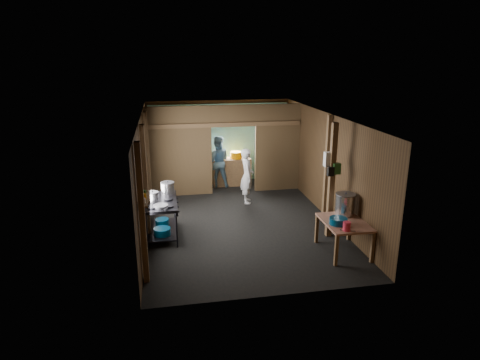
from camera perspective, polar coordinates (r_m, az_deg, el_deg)
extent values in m
cube|color=black|center=(10.54, -0.20, -5.42)|extent=(4.50, 7.00, 0.00)
cube|color=#2C2C2B|center=(9.85, -0.21, 8.71)|extent=(4.50, 7.00, 0.00)
cube|color=#432D17|center=(13.49, -2.85, 5.30)|extent=(4.50, 0.00, 2.60)
cube|color=#432D17|center=(6.89, 4.99, -6.24)|extent=(4.50, 0.00, 2.60)
cube|color=#432D17|center=(9.99, -13.02, 0.75)|extent=(0.00, 7.00, 2.60)
cube|color=#432D17|center=(10.74, 11.71, 1.95)|extent=(0.00, 7.00, 2.60)
cube|color=brown|center=(12.11, -8.26, 3.81)|extent=(1.85, 0.10, 2.60)
cube|color=brown|center=(12.55, 5.12, 4.38)|extent=(1.35, 0.10, 2.60)
cube|color=brown|center=(12.09, -0.90, 8.78)|extent=(1.30, 0.10, 0.60)
cube|color=#6CC0B2|center=(13.44, -2.82, 5.04)|extent=(4.40, 0.06, 2.50)
cube|color=brown|center=(13.21, -1.19, 1.16)|extent=(1.20, 0.50, 0.85)
cylinder|color=white|center=(13.32, -1.76, 7.79)|extent=(0.20, 0.03, 0.20)
cube|color=brown|center=(7.52, -13.20, -4.63)|extent=(0.10, 0.12, 2.60)
cube|color=brown|center=(9.22, -12.76, -0.58)|extent=(0.10, 0.12, 2.60)
cube|color=brown|center=(11.14, -12.44, 2.45)|extent=(0.10, 0.12, 2.60)
cube|color=brown|center=(10.53, 11.75, 1.66)|extent=(0.10, 0.12, 2.60)
cube|color=brown|center=(9.43, 12.36, -0.15)|extent=(0.12, 0.12, 2.60)
cube|color=brown|center=(12.04, -2.04, 7.54)|extent=(4.40, 0.12, 0.12)
cylinder|color=slate|center=(10.28, -12.84, 3.24)|extent=(0.03, 0.34, 0.34)
cylinder|color=black|center=(10.70, -12.74, 3.22)|extent=(0.03, 0.30, 0.30)
cube|color=brown|center=(7.95, -12.89, -2.64)|extent=(0.14, 0.80, 0.03)
cylinder|color=white|center=(7.69, -12.99, -2.80)|extent=(0.07, 0.07, 0.10)
cylinder|color=orange|center=(7.93, -12.92, -2.20)|extent=(0.08, 0.08, 0.10)
cylinder|color=#225922|center=(8.14, -12.87, -1.70)|extent=(0.06, 0.06, 0.10)
cube|color=white|center=(9.36, 12.07, 2.78)|extent=(0.22, 0.15, 0.32)
cube|color=#225922|center=(9.32, 13.01, 1.53)|extent=(0.16, 0.12, 0.24)
cube|color=black|center=(9.27, 12.24, 1.16)|extent=(0.14, 0.10, 0.20)
cylinder|color=navy|center=(9.43, -10.55, -6.91)|extent=(0.37, 0.37, 0.15)
cylinder|color=navy|center=(9.98, -10.56, -5.61)|extent=(0.32, 0.32, 0.13)
cylinder|color=navy|center=(8.72, 13.24, -5.45)|extent=(0.47, 0.47, 0.13)
cylinder|color=#E82E4A|center=(8.44, 14.34, -6.13)|extent=(0.19, 0.19, 0.18)
cube|color=silver|center=(8.46, 14.46, -6.70)|extent=(0.29, 0.16, 0.01)
cylinder|color=orange|center=(13.10, -0.54, 3.42)|extent=(0.37, 0.37, 0.21)
cylinder|color=#A73200|center=(13.03, -2.84, 3.21)|extent=(0.13, 0.13, 0.16)
imported|color=silver|center=(11.52, 0.97, 0.56)|extent=(0.42, 0.59, 1.53)
imported|color=slate|center=(12.96, -3.09, 2.53)|extent=(0.84, 0.70, 1.59)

